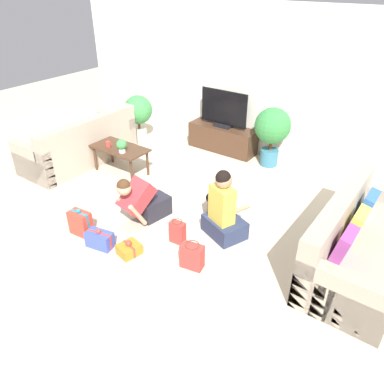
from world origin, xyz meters
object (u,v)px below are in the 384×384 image
object	(u,v)px
person_sitting	(224,212)
tabletop_plant	(122,145)
tv	(224,111)
potted_plant_back_right	(272,129)
gift_box_a	(81,223)
potted_plant_corner_left	(138,112)
sofa_right	(360,246)
mug	(108,144)
tv_console	(222,138)
gift_bag_b	(192,256)
dog	(213,195)
gift_bag_a	(178,232)
coffee_table	(120,151)
sofa_left	(81,146)
gift_box_b	(129,249)
gift_box_c	(100,239)
person_kneeling	(142,201)

from	to	relation	value
person_sitting	tabletop_plant	world-z (taller)	person_sitting
tv	potted_plant_back_right	bearing A→B (deg)	-2.84
gift_box_a	potted_plant_corner_left	bearing A→B (deg)	118.91
sofa_right	mug	bearing A→B (deg)	89.74
tv_console	gift_bag_b	bearing A→B (deg)	-63.99
person_sitting	gift_box_a	bearing A→B (deg)	56.69
sofa_right	dog	xyz separation A→B (m)	(-2.02, 0.05, -0.06)
tv	tabletop_plant	size ratio (longest dim) A/B	4.26
gift_bag_a	gift_bag_b	distance (m)	0.50
coffee_table	gift_bag_b	xyz separation A→B (m)	(2.37, -1.22, -0.25)
sofa_left	gift_bag_b	world-z (taller)	sofa_left
sofa_left	sofa_right	size ratio (longest dim) A/B	1.00
gift_bag_b	dog	bearing A→B (deg)	112.05
gift_bag_a	gift_box_a	bearing A→B (deg)	-152.30
sofa_left	gift_box_b	xyz separation A→B (m)	(2.50, -1.37, -0.23)
tv	sofa_left	bearing A→B (deg)	-132.86
potted_plant_back_right	tv	bearing A→B (deg)	177.16
tv	gift_bag_a	distance (m)	3.01
potted_plant_back_right	sofa_right	bearing A→B (deg)	-42.72
gift_bag_a	tabletop_plant	xyz separation A→B (m)	(-1.77, 0.84, 0.44)
sofa_right	tv_console	size ratio (longest dim) A/B	1.54
sofa_right	gift_bag_a	xyz separation A→B (m)	(-1.97, -0.85, -0.15)
sofa_left	gift_bag_a	xyz separation A→B (m)	(2.83, -0.84, -0.15)
gift_bag_a	gift_bag_b	bearing A→B (deg)	-32.35
potted_plant_corner_left	tabletop_plant	distance (m)	1.64
tv_console	dog	distance (m)	2.11
gift_box_b	mug	bearing A→B (deg)	141.91
tv_console	sofa_right	bearing A→B (deg)	-32.28
person_sitting	gift_box_c	bearing A→B (deg)	66.50
gift_box_b	mug	world-z (taller)	mug
mug	potted_plant_corner_left	bearing A→B (deg)	112.88
gift_bag_a	mug	size ratio (longest dim) A/B	2.70
potted_plant_back_right	gift_bag_a	distance (m)	2.75
tv_console	tabletop_plant	distance (m)	2.08
sofa_right	gift_bag_a	distance (m)	2.15
gift_box_c	sofa_right	bearing A→B (deg)	28.91
dog	gift_box_c	size ratio (longest dim) A/B	1.43
gift_box_a	tabletop_plant	world-z (taller)	tabletop_plant
coffee_table	potted_plant_corner_left	size ratio (longest dim) A/B	1.07
coffee_table	person_kneeling	size ratio (longest dim) A/B	1.24
sofa_left	potted_plant_back_right	xyz separation A→B (m)	(2.79, 1.87, 0.36)
mug	sofa_left	bearing A→B (deg)	-177.59
coffee_table	gift_box_a	xyz separation A→B (m)	(0.81, -1.55, -0.24)
gift_box_a	tabletop_plant	size ratio (longest dim) A/B	1.71
person_sitting	gift_box_b	world-z (taller)	person_sitting
potted_plant_corner_left	gift_box_b	world-z (taller)	potted_plant_corner_left
coffee_table	person_sitting	distance (m)	2.39
person_kneeling	tabletop_plant	bearing A→B (deg)	155.79
tv	dog	distance (m)	2.17
potted_plant_back_right	gift_bag_b	xyz separation A→B (m)	(0.47, -2.97, -0.51)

